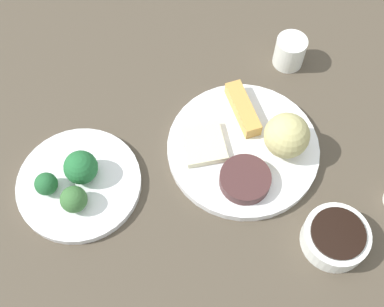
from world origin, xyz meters
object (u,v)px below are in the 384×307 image
(main_plate, at_px, (243,148))
(soy_sauce_bowl, at_px, (335,238))
(broccoli_plate, at_px, (79,184))
(teacup, at_px, (290,52))

(main_plate, xyz_separation_m, soy_sauce_bowl, (0.08, -0.19, 0.01))
(soy_sauce_bowl, bearing_deg, broccoli_plate, 148.56)
(soy_sauce_bowl, distance_m, teacup, 0.35)
(main_plate, bearing_deg, soy_sauce_bowl, -68.71)
(broccoli_plate, distance_m, soy_sauce_bowl, 0.41)
(soy_sauce_bowl, xyz_separation_m, teacup, (0.07, 0.35, 0.01))
(main_plate, relative_size, broccoli_plate, 1.26)
(broccoli_plate, bearing_deg, teacup, 17.06)
(broccoli_plate, bearing_deg, main_plate, -4.56)
(broccoli_plate, height_order, soy_sauce_bowl, soy_sauce_bowl)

